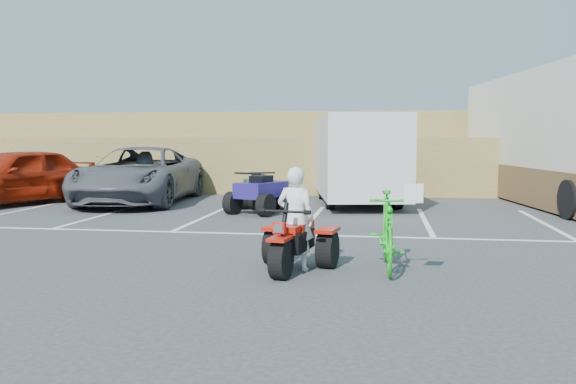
# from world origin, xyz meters

# --- Properties ---
(ground) EXTENTS (100.00, 100.00, 0.00)m
(ground) POSITION_xyz_m (0.00, 0.00, 0.00)
(ground) COLOR #363638
(ground) RESTS_ON ground
(parking_stripes) EXTENTS (28.00, 5.16, 0.01)m
(parking_stripes) POSITION_xyz_m (0.87, 4.07, 0.00)
(parking_stripes) COLOR white
(parking_stripes) RESTS_ON ground
(grass_embankment) EXTENTS (40.00, 8.50, 3.10)m
(grass_embankment) POSITION_xyz_m (0.00, 15.48, 1.42)
(grass_embankment) COLOR olive
(grass_embankment) RESTS_ON ground
(red_trike_atv) EXTENTS (1.36, 1.67, 0.98)m
(red_trike_atv) POSITION_xyz_m (0.38, -1.01, 0.00)
(red_trike_atv) COLOR #B7160A
(red_trike_atv) RESTS_ON ground
(rider) EXTENTS (0.62, 0.46, 1.55)m
(rider) POSITION_xyz_m (0.40, -0.86, 0.77)
(rider) COLOR white
(rider) RESTS_ON ground
(green_dirt_bike) EXTENTS (0.63, 1.97, 1.17)m
(green_dirt_bike) POSITION_xyz_m (1.76, -0.64, 0.59)
(green_dirt_bike) COLOR #14BF19
(green_dirt_bike) RESTS_ON ground
(grey_pickup) EXTENTS (3.32, 6.36, 1.71)m
(grey_pickup) POSITION_xyz_m (-5.67, 7.91, 0.86)
(grey_pickup) COLOR #4F5158
(grey_pickup) RESTS_ON ground
(red_car) EXTENTS (3.83, 5.37, 1.70)m
(red_car) POSITION_xyz_m (-9.15, 6.88, 0.85)
(red_car) COLOR maroon
(red_car) RESTS_ON ground
(cargo_trailer) EXTENTS (3.18, 5.95, 2.63)m
(cargo_trailer) POSITION_xyz_m (0.94, 8.65, 1.43)
(cargo_trailer) COLOR silver
(cargo_trailer) RESTS_ON ground
(rv_motorhome) EXTENTS (4.17, 11.09, 3.89)m
(rv_motorhome) POSITION_xyz_m (7.00, 9.68, 1.69)
(rv_motorhome) COLOR silver
(rv_motorhome) RESTS_ON ground
(quad_atv_blue) EXTENTS (1.83, 2.06, 1.12)m
(quad_atv_blue) POSITION_xyz_m (-1.46, 5.88, 0.00)
(quad_atv_blue) COLOR navy
(quad_atv_blue) RESTS_ON ground
(quad_atv_green) EXTENTS (1.66, 1.91, 1.05)m
(quad_atv_green) POSITION_xyz_m (-1.83, 7.37, 0.00)
(quad_atv_green) COLOR #125120
(quad_atv_green) RESTS_ON ground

